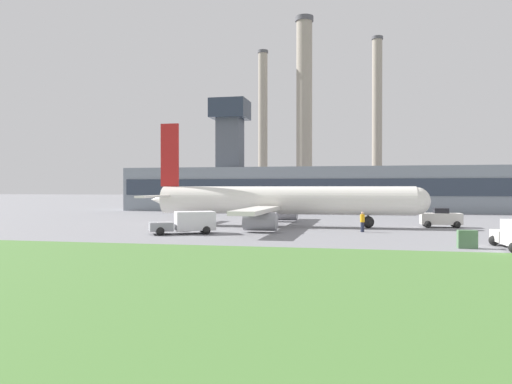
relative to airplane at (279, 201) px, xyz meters
name	(u,v)px	position (x,y,z in m)	size (l,w,h in m)	color
ground_plane	(281,226)	(0.18, 0.19, -2.56)	(400.00, 400.00, 0.00)	gray
grass_strip	(91,317)	(0.18, -36.31, -2.53)	(240.00, 37.00, 0.06)	#4C7A38
terminal_building	(306,186)	(-0.89, 33.37, 1.64)	(63.52, 10.42, 19.13)	gray
smokestack_left	(263,127)	(-13.71, 60.68, 15.03)	(2.39, 2.39, 34.98)	gray
smokestack_right	(304,110)	(-4.22, 59.82, 18.43)	(4.01, 4.01, 41.64)	gray
smokestack_far	(377,121)	(11.47, 60.89, 15.83)	(2.46, 2.46, 36.58)	gray
airplane	(279,201)	(0.00, 0.00, 0.00)	(28.75, 26.18, 10.81)	white
pushback_tug	(441,219)	(16.02, 2.21, -1.69)	(3.94, 2.44, 1.92)	white
fuel_truck	(187,222)	(-6.44, -9.43, -1.59)	(5.93, 4.57, 1.91)	gray
ground_crew_person	(362,222)	(8.35, -4.66, -1.63)	(0.47, 0.47, 1.82)	#23283D
utility_cabinet	(467,239)	(15.08, -15.36, -1.96)	(1.20, 0.70, 1.19)	#4C724C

